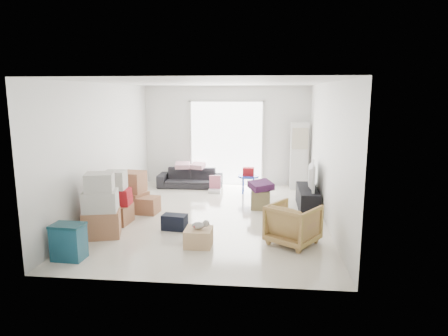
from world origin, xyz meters
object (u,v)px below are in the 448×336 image
(tv_console, at_px, (307,198))
(armchair, at_px, (293,222))
(ottoman, at_px, (261,199))
(kids_table, at_px, (248,175))
(television, at_px, (308,185))
(ac_tower, at_px, (299,156))
(storage_bins, at_px, (69,242))
(sofa, at_px, (190,175))
(wood_crate, at_px, (199,237))

(tv_console, distance_m, armchair, 2.22)
(ottoman, xyz_separation_m, kids_table, (-0.32, 1.35, 0.26))
(television, height_order, kids_table, kids_table)
(ac_tower, relative_size, storage_bins, 3.14)
(tv_console, height_order, television, television)
(television, relative_size, sofa, 0.57)
(sofa, bearing_deg, television, -30.97)
(armchair, bearing_deg, storage_bins, 50.67)
(ottoman, distance_m, kids_table, 1.41)
(television, xyz_separation_m, wood_crate, (-2.03, -2.42, -0.37))
(ac_tower, relative_size, tv_console, 1.28)
(armchair, relative_size, wood_crate, 1.72)
(tv_console, relative_size, television, 1.40)
(ac_tower, distance_m, storage_bins, 6.37)
(sofa, bearing_deg, wood_crate, -78.10)
(television, relative_size, kids_table, 1.49)
(storage_bins, bearing_deg, kids_table, 59.77)
(sofa, distance_m, storage_bins, 4.98)
(tv_console, height_order, ottoman, tv_console)
(storage_bins, relative_size, kids_table, 0.85)
(sofa, xyz_separation_m, ottoman, (1.91, -1.86, -0.13))
(sofa, relative_size, wood_crate, 3.87)
(tv_console, distance_m, wood_crate, 3.16)
(ac_tower, relative_size, sofa, 1.02)
(armchair, bearing_deg, television, -67.47)
(tv_console, bearing_deg, ottoman, -173.12)
(ac_tower, xyz_separation_m, wood_crate, (-1.98, -4.30, -0.73))
(ottoman, height_order, wood_crate, ottoman)
(armchair, xyz_separation_m, wood_crate, (-1.56, -0.26, -0.23))
(ac_tower, relative_size, kids_table, 2.67)
(television, xyz_separation_m, sofa, (-2.93, 1.73, -0.19))
(armchair, height_order, ottoman, armchair)
(wood_crate, bearing_deg, ac_tower, 65.32)
(ottoman, bearing_deg, television, 6.88)
(television, height_order, sofa, sofa)
(television, distance_m, ottoman, 1.08)
(ac_tower, xyz_separation_m, television, (0.05, -1.88, -0.36))
(storage_bins, height_order, ottoman, storage_bins)
(television, bearing_deg, ottoman, 102.02)
(kids_table, relative_size, wood_crate, 1.49)
(ac_tower, xyz_separation_m, kids_table, (-1.30, -0.66, -0.41))
(ac_tower, xyz_separation_m, ottoman, (-0.98, -2.01, -0.67))
(wood_crate, bearing_deg, kids_table, 79.47)
(television, xyz_separation_m, armchair, (-0.46, -2.17, -0.14))
(ottoman, distance_m, wood_crate, 2.51)
(ac_tower, xyz_separation_m, tv_console, (0.05, -1.88, -0.65))
(armchair, distance_m, ottoman, 2.12)
(tv_console, height_order, storage_bins, storage_bins)
(ottoman, bearing_deg, wood_crate, -113.54)
(television, xyz_separation_m, ottoman, (-1.03, -0.12, -0.31))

